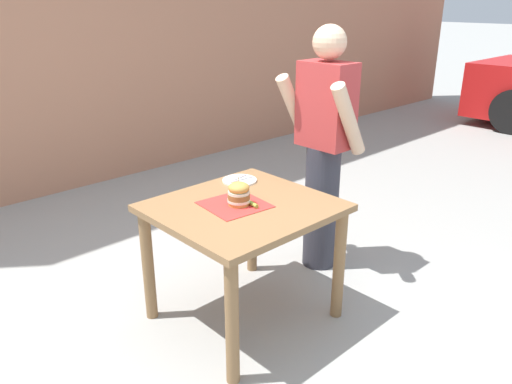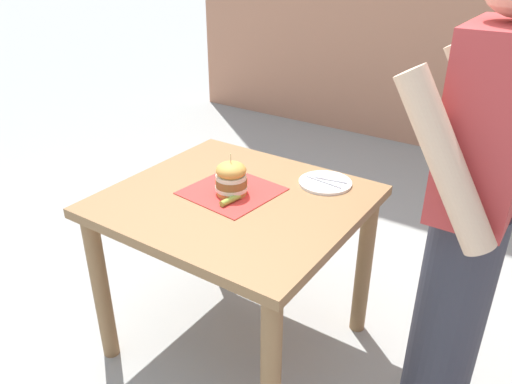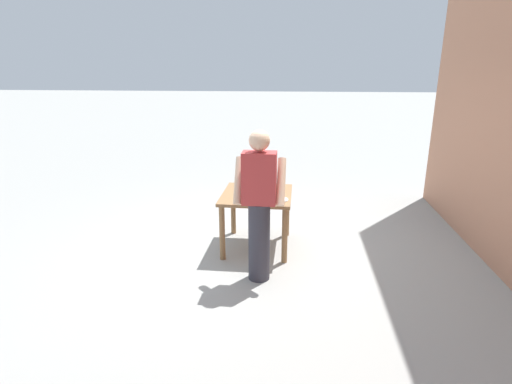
# 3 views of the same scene
# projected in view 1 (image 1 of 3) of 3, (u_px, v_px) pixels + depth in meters

# --- Properties ---
(ground_plane) EXTENTS (80.00, 80.00, 0.00)m
(ground_plane) POSITION_uv_depth(u_px,v_px,m) (244.00, 315.00, 3.10)
(ground_plane) COLOR #9E9E99
(patio_table) EXTENTS (0.89, 0.96, 0.75)m
(patio_table) POSITION_uv_depth(u_px,v_px,m) (243.00, 225.00, 2.87)
(patio_table) COLOR olive
(patio_table) RESTS_ON ground
(serving_paper) EXTENTS (0.37, 0.37, 0.00)m
(serving_paper) POSITION_uv_depth(u_px,v_px,m) (235.00, 205.00, 2.82)
(serving_paper) COLOR red
(serving_paper) RESTS_ON patio_table
(sandwich) EXTENTS (0.13, 0.13, 0.17)m
(sandwich) POSITION_uv_depth(u_px,v_px,m) (239.00, 194.00, 2.79)
(sandwich) COLOR gold
(sandwich) RESTS_ON serving_paper
(pickle_spear) EXTENTS (0.10, 0.04, 0.02)m
(pickle_spear) POSITION_uv_depth(u_px,v_px,m) (252.00, 204.00, 2.79)
(pickle_spear) COLOR #8EA83D
(pickle_spear) RESTS_ON serving_paper
(side_plate_with_forks) EXTENTS (0.22, 0.22, 0.02)m
(side_plate_with_forks) POSITION_uv_depth(u_px,v_px,m) (240.00, 180.00, 3.18)
(side_plate_with_forks) COLOR white
(side_plate_with_forks) RESTS_ON patio_table
(diner_across_table) EXTENTS (0.55, 0.35, 1.69)m
(diner_across_table) POSITION_uv_depth(u_px,v_px,m) (324.00, 148.00, 3.39)
(diner_across_table) COLOR #33333D
(diner_across_table) RESTS_ON ground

